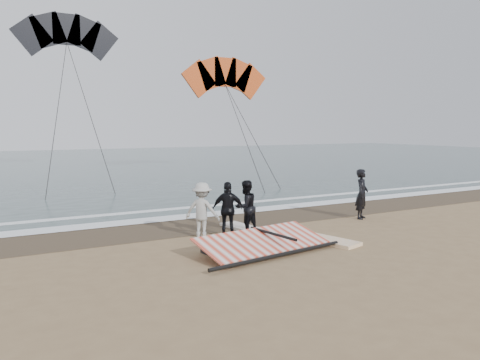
# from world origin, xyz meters

# --- Properties ---
(ground) EXTENTS (120.00, 120.00, 0.00)m
(ground) POSITION_xyz_m (0.00, 0.00, 0.00)
(ground) COLOR #8C704C
(ground) RESTS_ON ground
(sea) EXTENTS (120.00, 54.00, 0.02)m
(sea) POSITION_xyz_m (0.00, 33.00, 0.01)
(sea) COLOR #233838
(sea) RESTS_ON ground
(wet_sand) EXTENTS (120.00, 2.80, 0.01)m
(wet_sand) POSITION_xyz_m (0.00, 4.50, 0.01)
(wet_sand) COLOR #4C3D2B
(wet_sand) RESTS_ON ground
(foam_near) EXTENTS (120.00, 0.90, 0.01)m
(foam_near) POSITION_xyz_m (0.00, 5.90, 0.03)
(foam_near) COLOR white
(foam_near) RESTS_ON sea
(foam_far) EXTENTS (120.00, 0.45, 0.01)m
(foam_far) POSITION_xyz_m (0.00, 7.60, 0.03)
(foam_far) COLOR white
(foam_far) RESTS_ON sea
(man_main) EXTENTS (0.77, 0.71, 1.76)m
(man_main) POSITION_xyz_m (3.35, 2.67, 0.88)
(man_main) COLOR black
(man_main) RESTS_ON ground
(board_white) EXTENTS (1.31, 2.58, 0.10)m
(board_white) POSITION_xyz_m (0.05, 0.91, 0.05)
(board_white) COLOR white
(board_white) RESTS_ON ground
(board_cream) EXTENTS (0.94, 2.35, 0.10)m
(board_cream) POSITION_xyz_m (-1.11, 2.92, 0.05)
(board_cream) COLOR silver
(board_cream) RESTS_ON ground
(trio_cluster) EXTENTS (2.44, 1.27, 1.64)m
(trio_cluster) POSITION_xyz_m (-2.11, 2.67, 0.81)
(trio_cluster) COLOR black
(trio_cluster) RESTS_ON ground
(sail_rig) EXTENTS (4.10, 2.18, 0.49)m
(sail_rig) POSITION_xyz_m (-2.09, 0.71, 0.19)
(sail_rig) COLOR black
(sail_rig) RESTS_ON ground
(kite_red) EXTENTS (7.22, 5.37, 12.59)m
(kite_red) POSITION_xyz_m (6.83, 20.03, 6.46)
(kite_red) COLOR #D34C18
(kite_red) RESTS_ON ground
(kite_dark) EXTENTS (7.54, 5.66, 14.39)m
(kite_dark) POSITION_xyz_m (-3.05, 23.45, 8.98)
(kite_dark) COLOR black
(kite_dark) RESTS_ON ground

